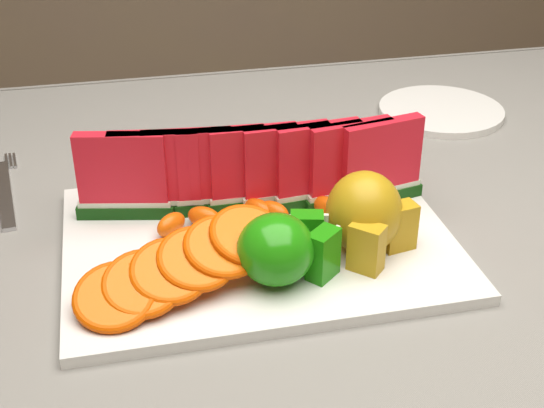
% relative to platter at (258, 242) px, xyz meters
% --- Properties ---
extents(table, '(1.40, 0.90, 0.75)m').
position_rel_platter_xyz_m(table, '(0.05, 0.02, -0.11)').
color(table, '#4D2A1D').
rests_on(table, ground).
extents(tablecloth, '(1.53, 1.03, 0.20)m').
position_rel_platter_xyz_m(tablecloth, '(0.05, 0.02, -0.05)').
color(tablecloth, slate).
rests_on(tablecloth, table).
extents(platter, '(0.40, 0.30, 0.01)m').
position_rel_platter_xyz_m(platter, '(0.00, 0.00, 0.00)').
color(platter, silver).
rests_on(platter, tablecloth).
extents(apple_cluster, '(0.11, 0.09, 0.07)m').
position_rel_platter_xyz_m(apple_cluster, '(0.01, -0.08, 0.04)').
color(apple_cluster, '#287B15').
rests_on(apple_cluster, platter).
extents(pear_cluster, '(0.10, 0.11, 0.09)m').
position_rel_platter_xyz_m(pear_cluster, '(0.10, -0.04, 0.04)').
color(pear_cluster, '#AE8C17').
rests_on(pear_cluster, platter).
extents(side_plate, '(0.21, 0.21, 0.01)m').
position_rel_platter_xyz_m(side_plate, '(0.33, 0.29, -0.00)').
color(side_plate, silver).
rests_on(side_plate, tablecloth).
extents(fork, '(0.04, 0.20, 0.00)m').
position_rel_platter_xyz_m(fork, '(-0.27, 0.18, -0.00)').
color(fork, silver).
rests_on(fork, tablecloth).
extents(watermelon_row, '(0.39, 0.07, 0.10)m').
position_rel_platter_xyz_m(watermelon_row, '(0.01, 0.06, 0.05)').
color(watermelon_row, '#0C390F').
rests_on(watermelon_row, platter).
extents(orange_fan_front, '(0.23, 0.13, 0.06)m').
position_rel_platter_xyz_m(orange_fan_front, '(-0.09, -0.07, 0.03)').
color(orange_fan_front, orange).
rests_on(orange_fan_front, platter).
extents(orange_fan_back, '(0.37, 0.10, 0.05)m').
position_rel_platter_xyz_m(orange_fan_back, '(0.02, 0.13, 0.03)').
color(orange_fan_back, orange).
rests_on(orange_fan_back, platter).
extents(tangerine_segments, '(0.21, 0.07, 0.02)m').
position_rel_platter_xyz_m(tangerine_segments, '(-0.00, 0.02, 0.02)').
color(tangerine_segments, orange).
rests_on(tangerine_segments, platter).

